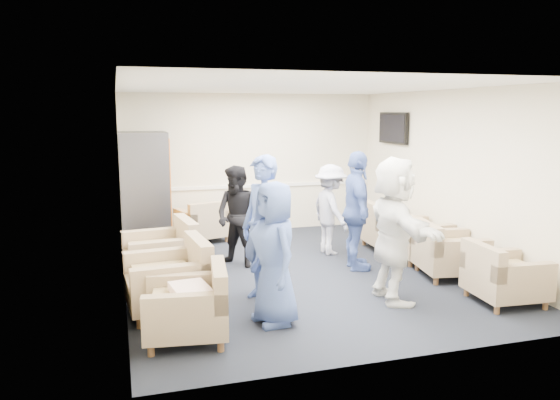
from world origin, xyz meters
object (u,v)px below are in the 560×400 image
object	(u,v)px
armchair_right_midnear	(446,254)
armchair_right_midfar	(414,239)
person_back_right	(331,210)
vending_machine	(145,191)
person_back_left	(238,217)
armchair_left_near	(192,309)
armchair_left_mid	(173,282)
person_mid_left	(263,229)
person_mid_right	(357,211)
armchair_corner	(204,224)
armchair_right_near	(502,278)
person_front_right	(394,230)
armchair_right_far	(388,229)
armchair_left_far	(164,256)
person_front_left	(274,253)

from	to	relation	value
armchair_right_midnear	armchair_right_midfar	size ratio (longest dim) A/B	1.08
armchair_right_midfar	person_back_right	world-z (taller)	person_back_right
armchair_right_midnear	vending_machine	size ratio (longest dim) A/B	0.49
armchair_right_midfar	person_back_left	distance (m)	2.85
armchair_left_near	armchair_left_mid	size ratio (longest dim) A/B	0.94
person_mid_left	person_back_left	world-z (taller)	person_mid_left
armchair_right_midnear	person_mid_right	world-z (taller)	person_mid_right
armchair_corner	person_back_left	bearing A→B (deg)	81.97
armchair_right_midfar	person_back_right	size ratio (longest dim) A/B	0.61
armchair_right_near	person_mid_right	world-z (taller)	person_mid_right
person_front_right	vending_machine	bearing A→B (deg)	42.66
armchair_left_near	armchair_right_far	size ratio (longest dim) A/B	1.04
armchair_right_far	armchair_right_midnear	bearing A→B (deg)	-176.15
person_front_right	armchair_right_midnear	bearing A→B (deg)	-56.29
armchair_left_mid	armchair_right_near	distance (m)	4.04
armchair_left_far	person_front_right	bearing A→B (deg)	52.24
armchair_left_mid	armchair_left_far	bearing A→B (deg)	174.86
armchair_right_midfar	armchair_corner	size ratio (longest dim) A/B	0.90
person_mid_right	person_front_right	xyz separation A→B (m)	(-0.14, -1.40, 0.02)
armchair_left_mid	armchair_right_midfar	world-z (taller)	armchair_left_mid
person_front_left	vending_machine	bearing A→B (deg)	-172.54
armchair_left_mid	person_back_left	xyz separation A→B (m)	(1.16, 1.67, 0.41)
armchair_corner	person_front_left	distance (m)	4.14
armchair_left_far	armchair_right_midnear	size ratio (longest dim) A/B	1.04
armchair_right_midnear	armchair_right_far	world-z (taller)	armchair_right_far
person_front_left	person_back_right	xyz separation A→B (m)	(1.73, 2.64, -0.06)
armchair_right_near	person_front_left	distance (m)	2.93
armchair_right_midfar	armchair_left_far	bearing A→B (deg)	85.88
person_front_left	person_front_right	bearing A→B (deg)	90.60
armchair_left_far	person_mid_left	distance (m)	1.69
armchair_corner	person_back_right	xyz separation A→B (m)	(1.89, -1.47, 0.43)
armchair_left_far	armchair_left_near	bearing A→B (deg)	-3.90
armchair_left_far	person_back_left	world-z (taller)	person_back_left
armchair_right_midnear	armchair_right_far	xyz separation A→B (m)	(-0.04, 1.69, 0.01)
armchair_left_mid	person_front_left	world-z (taller)	person_front_left
armchair_right_midfar	armchair_corner	bearing A→B (deg)	49.94
armchair_left_near	person_front_right	xyz separation A→B (m)	(2.58, 0.48, 0.58)
person_mid_left	person_mid_right	bearing A→B (deg)	89.69
armchair_right_far	person_back_right	xyz separation A→B (m)	(-1.08, -0.00, 0.40)
armchair_right_midfar	person_front_left	xyz separation A→B (m)	(-2.88, -1.90, 0.47)
armchair_left_mid	armchair_right_midfar	bearing A→B (deg)	102.41
armchair_right_midnear	armchair_right_far	size ratio (longest dim) A/B	1.08
armchair_left_far	vending_machine	size ratio (longest dim) A/B	0.51
vending_machine	person_mid_right	xyz separation A→B (m)	(2.96, -2.24, -0.12)
armchair_left_mid	person_mid_left	distance (m)	1.27
armchair_left_near	person_mid_left	world-z (taller)	person_mid_left
person_mid_right	armchair_right_far	bearing A→B (deg)	-35.32
armchair_left_near	person_back_left	world-z (taller)	person_back_left
armchair_left_near	armchair_right_midfar	size ratio (longest dim) A/B	1.04
armchair_left_mid	person_back_left	bearing A→B (deg)	140.25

